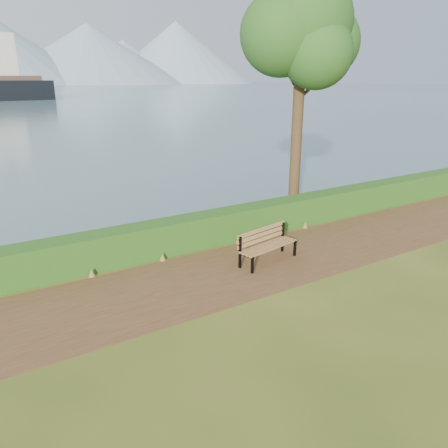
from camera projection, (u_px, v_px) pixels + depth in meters
ground at (231, 277)px, 11.86m from camera, size 140.00×140.00×0.00m
path at (225, 273)px, 12.10m from camera, size 40.00×3.40×0.01m
hedge at (187, 233)px, 13.80m from camera, size 32.00×0.85×1.00m
bench at (266, 243)px, 12.76m from camera, size 2.06×0.94×1.00m
tree at (302, 29)px, 15.92m from camera, size 4.78×4.03×9.21m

